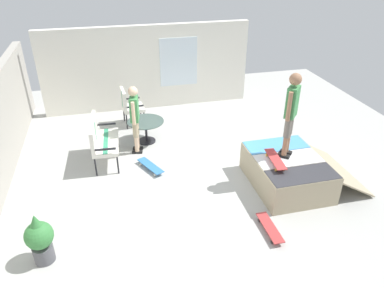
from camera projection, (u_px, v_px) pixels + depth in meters
name	position (u px, v px, depth m)	size (l,w,h in m)	color
ground_plane	(196.00, 172.00, 8.11)	(12.00, 12.00, 0.10)	#B2B2AD
house_facade	(148.00, 68.00, 10.61)	(0.23, 6.00, 2.42)	white
skate_ramp	(288.00, 171.00, 7.49)	(1.77, 2.20, 0.63)	tan
patio_bench	(100.00, 137.00, 8.15)	(1.28, 0.62, 1.02)	black
patio_chair_near_house	(129.00, 104.00, 9.81)	(0.66, 0.59, 1.02)	black
patio_table	(146.00, 127.00, 9.06)	(0.90, 0.90, 0.57)	black
person_watching	(135.00, 115.00, 8.37)	(0.47, 0.29, 1.64)	black
person_skater	(291.00, 109.00, 6.95)	(0.38, 0.37, 1.73)	black
skateboard_by_bench	(150.00, 166.00, 8.10)	(0.81, 0.53, 0.10)	#3372B2
skateboard_spare	(270.00, 228.00, 6.37)	(0.80, 0.20, 0.10)	#B23838
skateboard_on_ramp	(275.00, 159.00, 7.14)	(0.82, 0.28, 0.10)	#B23838
potted_plant	(40.00, 238.00, 5.61)	(0.44, 0.44, 0.92)	#515156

